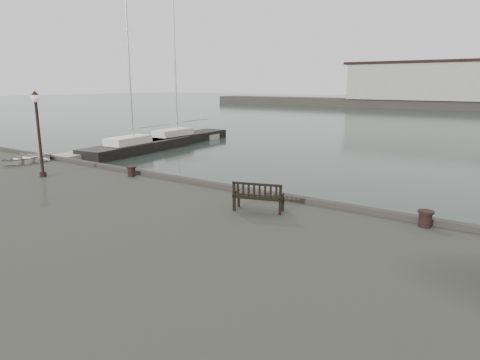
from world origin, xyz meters
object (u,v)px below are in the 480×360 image
object	(u,v)px
bench	(258,202)
bollard_right	(425,219)
yacht_b	(181,140)
yacht_c	(138,149)
lamp_post	(38,122)
dinghy	(25,158)
bollard_left	(131,171)

from	to	relation	value
bench	bollard_right	xyz separation A→B (m)	(4.77, 1.43, -0.06)
yacht_b	yacht_c	distance (m)	6.46
lamp_post	dinghy	size ratio (longest dim) A/B	1.50
lamp_post	bollard_right	bearing A→B (deg)	9.21
bench	bollard_right	size ratio (longest dim) A/B	3.59
bollard_left	lamp_post	distance (m)	4.47
bollard_right	yacht_c	bearing A→B (deg)	155.25
bollard_left	yacht_c	world-z (taller)	yacht_c
yacht_c	dinghy	bearing A→B (deg)	-71.49
dinghy	yacht_c	bearing A→B (deg)	112.02
dinghy	yacht_b	xyz separation A→B (m)	(-6.67, 19.05, -1.57)
bollard_left	yacht_b	bearing A→B (deg)	127.18
bollard_right	bollard_left	bearing A→B (deg)	-179.16
dinghy	yacht_b	world-z (taller)	yacht_b
bollard_right	yacht_b	bearing A→B (deg)	145.44
bollard_right	dinghy	distance (m)	19.35
bollard_left	yacht_c	distance (m)	17.34
lamp_post	yacht_c	world-z (taller)	yacht_c
bench	lamp_post	xyz separation A→B (m)	(-10.64, -1.07, 2.10)
yacht_c	bollard_right	bearing A→B (deg)	-30.32
bench	yacht_b	world-z (taller)	yacht_b
bollard_right	yacht_b	size ratio (longest dim) A/B	0.03
bollard_left	dinghy	bearing A→B (deg)	-172.19
bench	yacht_c	world-z (taller)	yacht_c
bollard_left	lamp_post	size ratio (longest dim) A/B	0.12
yacht_b	yacht_c	world-z (taller)	yacht_b
bench	bollard_right	bearing A→B (deg)	-0.83
yacht_b	dinghy	bearing A→B (deg)	-74.02
bench	bollard_left	xyz separation A→B (m)	(-7.50, 1.25, -0.07)
bench	bollard_left	bearing A→B (deg)	153.04
yacht_c	yacht_b	bearing A→B (deg)	93.39
bollard_right	lamp_post	distance (m)	15.76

